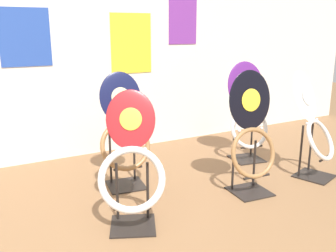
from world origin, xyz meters
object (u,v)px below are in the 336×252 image
Objects in this scene: toilet_seat_display_jazz_black at (252,136)px; toilet_seat_display_crimson_swirl at (132,170)px; toilet_seat_display_navy_moon at (124,133)px; toilet_seat_display_purple_note at (248,113)px; toilet_seat_display_white_plain at (314,126)px.

toilet_seat_display_crimson_swirl is at bearing -177.75° from toilet_seat_display_jazz_black.
toilet_seat_display_purple_note is at bearing 1.17° from toilet_seat_display_navy_moon.
toilet_seat_display_navy_moon is 1.02× the size of toilet_seat_display_white_plain.
toilet_seat_display_navy_moon is at bearing 158.50° from toilet_seat_display_white_plain.
toilet_seat_display_jazz_black is 0.99m from toilet_seat_display_crimson_swirl.
toilet_seat_display_jazz_black is (0.78, -0.58, 0.01)m from toilet_seat_display_navy_moon.
toilet_seat_display_white_plain is at bearing -71.91° from toilet_seat_display_purple_note.
toilet_seat_display_jazz_black is 1.00× the size of toilet_seat_display_purple_note.
toilet_seat_display_white_plain is at bearing -21.50° from toilet_seat_display_navy_moon.
toilet_seat_display_crimson_swirl is at bearing -178.48° from toilet_seat_display_white_plain.
toilet_seat_display_crimson_swirl is (-0.98, -0.04, -0.07)m from toilet_seat_display_jazz_black.
toilet_seat_display_purple_note is (0.48, 0.60, 0.01)m from toilet_seat_display_jazz_black.
toilet_seat_display_crimson_swirl is (-0.20, -0.61, -0.06)m from toilet_seat_display_navy_moon.
toilet_seat_display_crimson_swirl is 0.92× the size of toilet_seat_display_purple_note.
toilet_seat_display_jazz_black is (-0.67, -0.01, 0.01)m from toilet_seat_display_white_plain.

